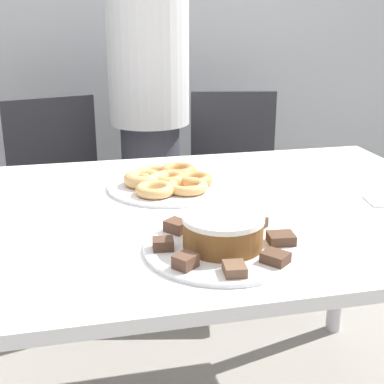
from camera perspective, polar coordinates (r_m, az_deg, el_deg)
wall_back at (r=2.92m, az=-8.16°, el=19.33°), size 8.00×0.05×2.60m
table at (r=1.45m, az=-1.38°, el=-4.76°), size 1.61×1.03×0.77m
person_standing at (r=2.31m, az=-4.57°, el=8.82°), size 0.34×0.34×1.64m
office_chair_left at (r=2.38m, az=-13.40°, el=-2.05°), size 0.54×0.54×0.91m
office_chair_right at (r=2.48m, az=4.50°, el=-0.70°), size 0.52×0.52×0.91m
plate_cake at (r=1.17m, az=3.30°, el=-5.98°), size 0.35×0.35×0.01m
plate_donuts at (r=1.57m, az=-2.44°, el=0.65°), size 0.36×0.36×0.01m
frosted_cake at (r=1.15m, az=3.33°, el=-4.13°), size 0.18×0.18×0.07m
lamington_0 at (r=1.07m, az=-0.70°, el=-7.39°), size 0.06×0.06×0.03m
lamington_1 at (r=1.05m, az=4.57°, el=-8.18°), size 0.05×0.05×0.02m
lamington_2 at (r=1.10m, az=8.89°, el=-6.92°), size 0.07×0.07×0.02m
lamington_3 at (r=1.19m, az=9.48°, el=-4.89°), size 0.06×0.05×0.02m
lamington_4 at (r=1.26m, az=6.68°, el=-3.32°), size 0.07×0.07×0.02m
lamington_5 at (r=1.28m, az=2.29°, el=-2.84°), size 0.05×0.05×0.03m
lamington_6 at (r=1.24m, az=-1.64°, el=-3.65°), size 0.06×0.06×0.03m
lamington_7 at (r=1.15m, az=-3.10°, el=-5.55°), size 0.05×0.04×0.02m
donut_0 at (r=1.57m, az=-2.45°, el=1.40°), size 0.10×0.10×0.03m
donut_1 at (r=1.62m, az=-4.13°, el=1.92°), size 0.12×0.12×0.03m
donut_2 at (r=1.56m, az=-5.24°, el=1.41°), size 0.11×0.11×0.04m
donut_3 at (r=1.48m, az=-3.96°, el=0.27°), size 0.11×0.11×0.03m
donut_4 at (r=1.51m, az=-0.52°, el=0.61°), size 0.12×0.12×0.03m
donut_5 at (r=1.56m, az=0.33°, el=1.33°), size 0.10×0.10×0.03m
donut_6 at (r=1.64m, az=-1.48°, el=2.25°), size 0.11×0.11×0.03m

